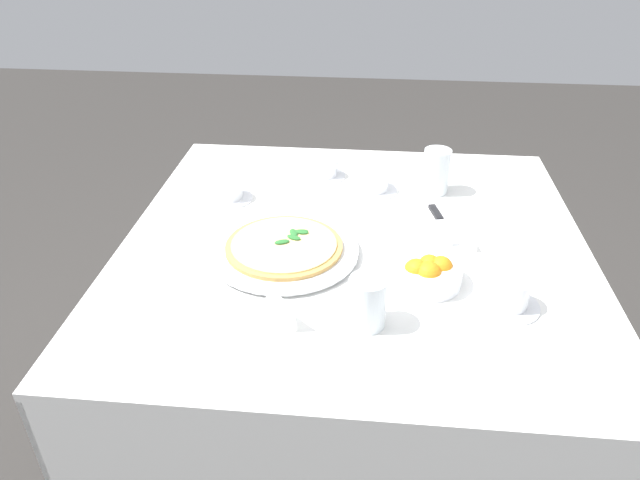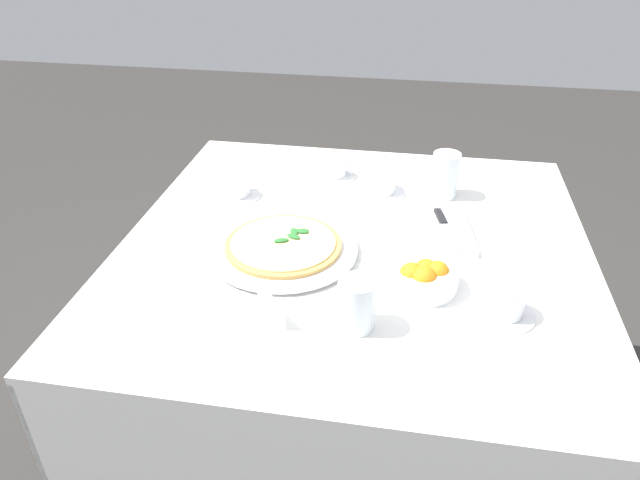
# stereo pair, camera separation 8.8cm
# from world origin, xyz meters

# --- Properties ---
(ground_plane) EXTENTS (8.00, 8.00, 0.00)m
(ground_plane) POSITION_xyz_m (0.00, 0.00, 0.00)
(ground_plane) COLOR #33302D
(dining_table) EXTENTS (1.14, 1.14, 0.75)m
(dining_table) POSITION_xyz_m (0.00, 0.00, 0.62)
(dining_table) COLOR white
(dining_table) RESTS_ON ground_plane
(pizza_plate) EXTENTS (0.36, 0.36, 0.02)m
(pizza_plate) POSITION_xyz_m (0.08, -0.16, 0.76)
(pizza_plate) COLOR white
(pizza_plate) RESTS_ON dining_table
(pizza) EXTENTS (0.28, 0.28, 0.02)m
(pizza) POSITION_xyz_m (0.08, -0.16, 0.78)
(pizza) COLOR tan
(pizza) RESTS_ON pizza_plate
(coffee_cup_near_right) EXTENTS (0.13, 0.13, 0.06)m
(coffee_cup_near_right) POSITION_xyz_m (-0.19, -0.36, 0.78)
(coffee_cup_near_right) COLOR white
(coffee_cup_near_right) RESTS_ON dining_table
(coffee_cup_center_back) EXTENTS (0.13, 0.13, 0.06)m
(coffee_cup_center_back) POSITION_xyz_m (-0.36, -0.11, 0.78)
(coffee_cup_center_back) COLOR white
(coffee_cup_center_back) RESTS_ON dining_table
(coffee_cup_far_left) EXTENTS (0.13, 0.13, 0.06)m
(coffee_cup_far_left) POSITION_xyz_m (-0.27, 0.04, 0.78)
(coffee_cup_far_left) COLOR white
(coffee_cup_far_left) RESTS_ON dining_table
(coffee_cup_near_left) EXTENTS (0.13, 0.13, 0.07)m
(coffee_cup_near_left) POSITION_xyz_m (0.24, 0.33, 0.78)
(coffee_cup_near_left) COLOR white
(coffee_cup_near_left) RESTS_ON dining_table
(water_glass_left_edge) EXTENTS (0.08, 0.08, 0.13)m
(water_glass_left_edge) POSITION_xyz_m (-0.29, 0.21, 0.81)
(water_glass_left_edge) COLOR white
(water_glass_left_edge) RESTS_ON dining_table
(water_glass_right_edge) EXTENTS (0.08, 0.08, 0.11)m
(water_glass_right_edge) POSITION_xyz_m (0.32, 0.04, 0.80)
(water_glass_right_edge) COLOR white
(water_glass_right_edge) RESTS_ON dining_table
(napkin_folded) EXTENTS (0.23, 0.16, 0.02)m
(napkin_folded) POSITION_xyz_m (-0.07, 0.22, 0.76)
(napkin_folded) COLOR white
(napkin_folded) RESTS_ON dining_table
(dinner_knife) EXTENTS (0.19, 0.06, 0.01)m
(dinner_knife) POSITION_xyz_m (-0.07, 0.22, 0.78)
(dinner_knife) COLOR silver
(dinner_knife) RESTS_ON napkin_folded
(citrus_bowl) EXTENTS (0.15, 0.15, 0.07)m
(citrus_bowl) POSITION_xyz_m (0.17, 0.17, 0.78)
(citrus_bowl) COLOR white
(citrus_bowl) RESTS_ON dining_table
(menu_card) EXTENTS (0.06, 0.07, 0.06)m
(menu_card) POSITION_xyz_m (0.33, -0.13, 0.78)
(menu_card) COLOR white
(menu_card) RESTS_ON dining_table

